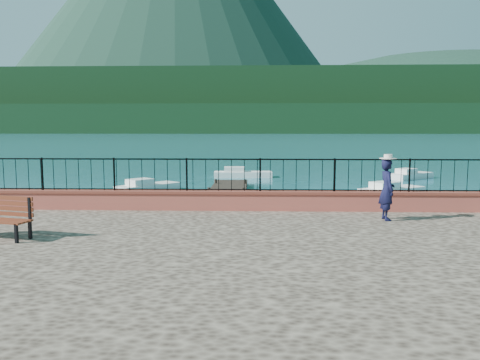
# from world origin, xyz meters

# --- Properties ---
(ground) EXTENTS (2000.00, 2000.00, 0.00)m
(ground) POSITION_xyz_m (0.00, 0.00, 0.00)
(ground) COLOR #19596B
(ground) RESTS_ON ground
(parapet) EXTENTS (28.00, 0.46, 0.58)m
(parapet) POSITION_xyz_m (0.00, 3.70, 1.49)
(parapet) COLOR #AE4E3E
(parapet) RESTS_ON promenade
(railing) EXTENTS (27.00, 0.05, 0.95)m
(railing) POSITION_xyz_m (0.00, 3.70, 2.25)
(railing) COLOR black
(railing) RESTS_ON parapet
(dock) EXTENTS (2.00, 16.00, 0.30)m
(dock) POSITION_xyz_m (-2.00, 12.00, 0.15)
(dock) COLOR #2D231C
(dock) RESTS_ON ground
(far_forest) EXTENTS (900.00, 60.00, 18.00)m
(far_forest) POSITION_xyz_m (0.00, 300.00, 9.00)
(far_forest) COLOR black
(far_forest) RESTS_ON ground
(foothills) EXTENTS (900.00, 120.00, 44.00)m
(foothills) POSITION_xyz_m (0.00, 360.00, 22.00)
(foothills) COLOR black
(foothills) RESTS_ON ground
(volcano) EXTENTS (560.00, 560.00, 380.00)m
(volcano) POSITION_xyz_m (-120.00, 700.00, 190.00)
(volcano) COLOR #142D23
(volcano) RESTS_ON ground
(companion_hill) EXTENTS (448.00, 384.00, 180.00)m
(companion_hill) POSITION_xyz_m (220.00, 560.00, 0.00)
(companion_hill) COLOR #142D23
(companion_hill) RESTS_ON ground
(person) EXTENTS (0.43, 0.62, 1.65)m
(person) POSITION_xyz_m (3.07, 2.32, 2.02)
(person) COLOR black
(person) RESTS_ON promenade
(hat) EXTENTS (0.44, 0.44, 0.12)m
(hat) POSITION_xyz_m (3.07, 2.32, 2.91)
(hat) COLOR silver
(hat) RESTS_ON person
(boat_0) EXTENTS (4.41, 3.08, 0.80)m
(boat_0) POSITION_xyz_m (-8.19, 7.05, 0.40)
(boat_0) COLOR silver
(boat_0) RESTS_ON ground
(boat_1) EXTENTS (3.61, 1.49, 0.80)m
(boat_1) POSITION_xyz_m (4.86, 10.96, 0.40)
(boat_1) COLOR silver
(boat_1) RESTS_ON ground
(boat_2) EXTENTS (3.99, 3.20, 0.80)m
(boat_2) POSITION_xyz_m (6.96, 15.30, 0.40)
(boat_2) COLOR white
(boat_2) RESTS_ON ground
(boat_3) EXTENTS (3.44, 3.73, 0.80)m
(boat_3) POSITION_xyz_m (-6.66, 16.37, 0.40)
(boat_3) COLOR silver
(boat_3) RESTS_ON ground
(boat_4) EXTENTS (4.33, 1.55, 0.80)m
(boat_4) POSITION_xyz_m (-1.42, 24.33, 0.40)
(boat_4) COLOR silver
(boat_4) RESTS_ON ground
(boat_5) EXTENTS (3.69, 3.22, 0.80)m
(boat_5) POSITION_xyz_m (10.70, 23.70, 0.40)
(boat_5) COLOR silver
(boat_5) RESTS_ON ground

